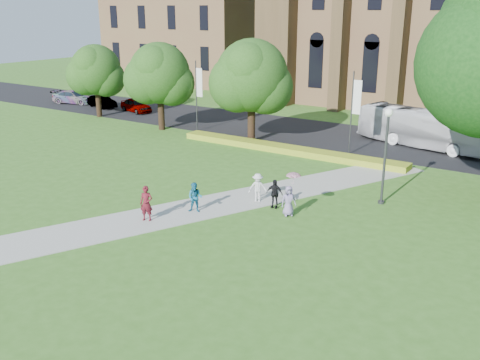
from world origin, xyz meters
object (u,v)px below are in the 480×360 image
Objects in this scene: car_0 at (136,105)px; car_2 at (73,97)px; car_1 at (102,101)px; streetlamp at (386,145)px; pedestrian_0 at (146,203)px; tour_coach at (426,128)px.

car_2 reaches higher than car_0.
car_1 is (-4.82, -0.15, -0.04)m from car_0.
pedestrian_0 is at bearing -134.84° from streetlamp.
streetlamp is at bearing 21.64° from pedestrian_0.
pedestrian_0 is at bearing -117.05° from car_1.
car_1 is at bearing 117.57° from pedestrian_0.
car_0 is at bearing 106.27° from tour_coach.
car_1 is (-34.98, 12.09, -2.62)m from streetlamp.
pedestrian_0 reaches higher than car_1.
car_0 is 0.85× the size of car_2.
pedestrian_0 is at bearing -140.54° from car_2.
car_1 is at bearing -106.82° from car_2.
pedestrian_0 reaches higher than car_2.
streetlamp is 32.66m from car_0.
car_0 is 1.03× the size of car_1.
car_0 is at bearing 157.92° from streetlamp.
streetlamp is 1.29× the size of car_0.
pedestrian_0 is at bearing -119.75° from car_0.
streetlamp is 1.33× the size of car_1.
pedestrian_0 is (-7.44, -22.73, -0.57)m from tour_coach.
streetlamp is 41.55m from car_2.
streetlamp is 0.49× the size of tour_coach.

